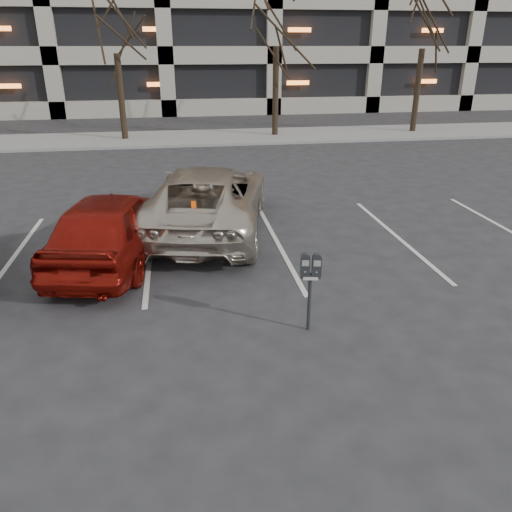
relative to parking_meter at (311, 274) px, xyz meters
The scene contains 6 objects.
ground 2.00m from the parking_meter, 130.64° to the left, with size 140.00×140.00×0.00m, color #28282B.
sidewalk 17.40m from the parking_meter, 93.78° to the left, with size 80.00×4.00×0.12m, color gray.
stall_lines 4.54m from the parking_meter, 125.01° to the left, with size 16.90×5.20×0.00m.
parking_meter is the anchor object (origin of this frame).
suv_silver 4.96m from the parking_meter, 104.35° to the left, with size 3.63×5.93×1.54m.
car_red 4.58m from the parking_meter, 134.83° to the left, with size 1.74×4.31×1.47m, color maroon.
Camera 1 is at (-0.71, -7.83, 4.09)m, focal length 35.00 mm.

